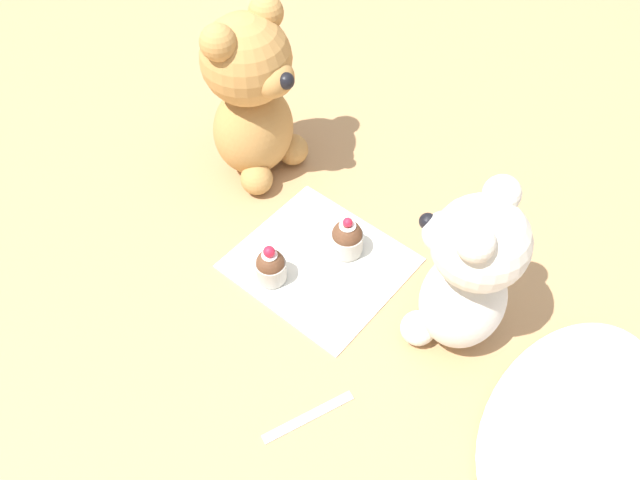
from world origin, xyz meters
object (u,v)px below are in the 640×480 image
object	(u,v)px
teddy_bear_cream	(468,274)
teaspoon	(308,417)
cupcake_near_cream_bear	(347,238)
teddy_bear_tan	(252,97)
cupcake_near_tan_bear	(271,266)

from	to	relation	value
teddy_bear_cream	teaspoon	xyz separation A→B (m)	(0.23, -0.07, -0.12)
cupcake_near_cream_bear	teaspoon	world-z (taller)	cupcake_near_cream_bear
cupcake_near_cream_bear	teddy_bear_tan	bearing A→B (deg)	-102.47
cupcake_near_cream_bear	cupcake_near_tan_bear	world-z (taller)	cupcake_near_cream_bear
cupcake_near_cream_bear	cupcake_near_tan_bear	bearing A→B (deg)	-25.14
cupcake_near_tan_bear	cupcake_near_cream_bear	bearing A→B (deg)	154.86
teaspoon	teddy_bear_cream	bearing A→B (deg)	-174.46
cupcake_near_cream_bear	cupcake_near_tan_bear	xyz separation A→B (m)	(0.11, -0.05, -0.00)
cupcake_near_cream_bear	cupcake_near_tan_bear	size ratio (longest dim) A/B	1.02
teddy_bear_cream	teaspoon	world-z (taller)	teddy_bear_cream
teddy_bear_cream	teddy_bear_tan	distance (m)	0.42
teddy_bear_tan	cupcake_near_cream_bear	world-z (taller)	teddy_bear_tan
cupcake_near_cream_bear	teddy_bear_cream	bearing A→B (deg)	87.31
teddy_bear_cream	teaspoon	distance (m)	0.26
teddy_bear_cream	cupcake_near_tan_bear	xyz separation A→B (m)	(0.10, -0.24, -0.09)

